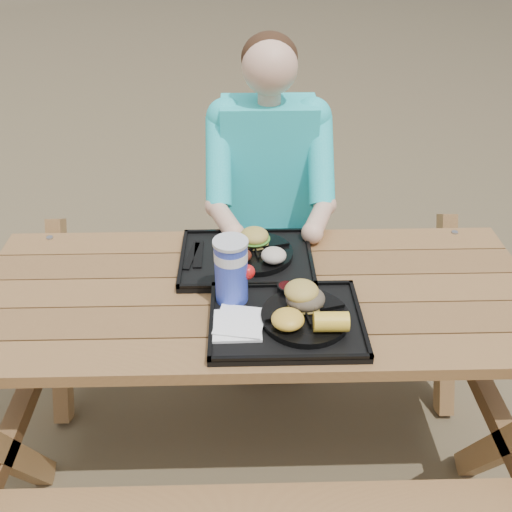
{
  "coord_description": "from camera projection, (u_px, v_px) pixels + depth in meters",
  "views": [
    {
      "loc": [
        -0.04,
        -1.47,
        1.84
      ],
      "look_at": [
        0.0,
        0.0,
        0.88
      ],
      "focal_mm": 40.0,
      "sensor_mm": 36.0,
      "label": 1
    }
  ],
  "objects": [
    {
      "name": "potato_salad",
      "position": [
        274.0,
        255.0,
        1.88
      ],
      "size": [
        0.08,
        0.08,
        0.05
      ],
      "primitive_type": "ellipsoid",
      "color": "beige",
      "rests_on": "plate_far"
    },
    {
      "name": "baked_beans",
      "position": [
        240.0,
        255.0,
        1.89
      ],
      "size": [
        0.08,
        0.08,
        0.03
      ],
      "primitive_type": "ellipsoid",
      "color": "#511B10",
      "rests_on": "plate_far"
    },
    {
      "name": "soda_cup",
      "position": [
        231.0,
        272.0,
        1.7
      ],
      "size": [
        0.1,
        0.1,
        0.2
      ],
      "primitive_type": "cylinder",
      "color": "#172DB1",
      "rests_on": "tray_near"
    },
    {
      "name": "burger",
      "position": [
        254.0,
        233.0,
        1.96
      ],
      "size": [
        0.1,
        0.1,
        0.09
      ],
      "primitive_type": null,
      "color": "gold",
      "rests_on": "plate_far"
    },
    {
      "name": "plate_far",
      "position": [
        255.0,
        253.0,
        1.95
      ],
      "size": [
        0.26,
        0.26,
        0.02
      ],
      "primitive_type": "cylinder",
      "color": "black",
      "rests_on": "tray_far"
    },
    {
      "name": "tray_near",
      "position": [
        286.0,
        321.0,
        1.68
      ],
      "size": [
        0.45,
        0.35,
        0.02
      ],
      "primitive_type": "cube",
      "color": "black",
      "rests_on": "picnic_table"
    },
    {
      "name": "tray_far",
      "position": [
        246.0,
        260.0,
        1.96
      ],
      "size": [
        0.45,
        0.35,
        0.02
      ],
      "primitive_type": "cube",
      "color": "black",
      "rests_on": "picnic_table"
    },
    {
      "name": "picnic_table",
      "position": [
        256.0,
        374.0,
        2.03
      ],
      "size": [
        1.8,
        1.49,
        0.75
      ],
      "primitive_type": null,
      "color": "#999999",
      "rests_on": "ground"
    },
    {
      "name": "napkin_stack",
      "position": [
        237.0,
        324.0,
        1.64
      ],
      "size": [
        0.14,
        0.14,
        0.02
      ],
      "primitive_type": "cube",
      "rotation": [
        0.0,
        0.0,
        0.02
      ],
      "color": "white",
      "rests_on": "tray_near"
    },
    {
      "name": "condiment_bbq",
      "position": [
        286.0,
        290.0,
        1.77
      ],
      "size": [
        0.06,
        0.06,
        0.03
      ],
      "primitive_type": "cylinder",
      "color": "black",
      "rests_on": "tray_near"
    },
    {
      "name": "mac_cheese",
      "position": [
        288.0,
        319.0,
        1.61
      ],
      "size": [
        0.09,
        0.09,
        0.05
      ],
      "primitive_type": "ellipsoid",
      "color": "gold",
      "rests_on": "plate_near"
    },
    {
      "name": "ground",
      "position": [
        256.0,
        443.0,
        2.24
      ],
      "size": [
        60.0,
        60.0,
        0.0
      ],
      "primitive_type": "plane",
      "color": "#999999",
      "rests_on": "ground"
    },
    {
      "name": "corn_cob",
      "position": [
        331.0,
        322.0,
        1.59
      ],
      "size": [
        0.1,
        0.1,
        0.06
      ],
      "primitive_type": null,
      "rotation": [
        0.0,
        0.0,
        -0.02
      ],
      "color": "yellow",
      "rests_on": "plate_near"
    },
    {
      "name": "sandwich",
      "position": [
        306.0,
        289.0,
        1.67
      ],
      "size": [
        0.11,
        0.11,
        0.11
      ],
      "primitive_type": null,
      "color": "#BB9842",
      "rests_on": "plate_near"
    },
    {
      "name": "diner",
      "position": [
        268.0,
        214.0,
        2.47
      ],
      "size": [
        0.48,
        0.84,
        1.28
      ],
      "primitive_type": null,
      "color": "teal",
      "rests_on": "ground"
    },
    {
      "name": "cutlery_far",
      "position": [
        198.0,
        254.0,
        1.96
      ],
      "size": [
        0.03,
        0.17,
        0.01
      ],
      "primitive_type": "cube",
      "rotation": [
        0.0,
        0.0,
        0.01
      ],
      "color": "black",
      "rests_on": "tray_far"
    },
    {
      "name": "plate_near",
      "position": [
        305.0,
        317.0,
        1.67
      ],
      "size": [
        0.26,
        0.26,
        0.02
      ],
      "primitive_type": "cylinder",
      "color": "black",
      "rests_on": "tray_near"
    },
    {
      "name": "condiment_mustard",
      "position": [
        301.0,
        288.0,
        1.77
      ],
      "size": [
        0.05,
        0.05,
        0.03
      ],
      "primitive_type": "cylinder",
      "color": "yellow",
      "rests_on": "tray_near"
    }
  ]
}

